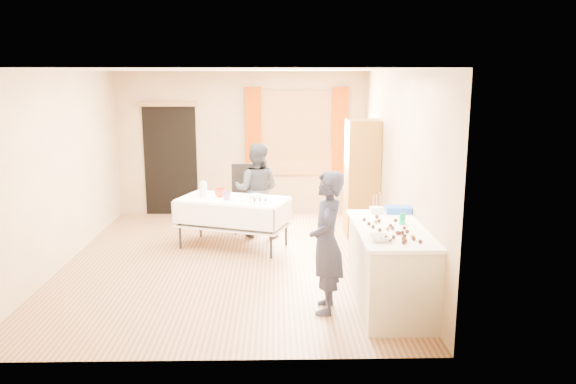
{
  "coord_description": "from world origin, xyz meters",
  "views": [
    {
      "loc": [
        0.64,
        -7.44,
        2.55
      ],
      "look_at": [
        0.79,
        0.0,
        0.98
      ],
      "focal_mm": 35.0,
      "sensor_mm": 36.0,
      "label": 1
    }
  ],
  "objects_px": {
    "party_table": "(233,218)",
    "chair": "(247,211)",
    "woman": "(257,190)",
    "counter": "(390,267)",
    "cabinet": "(362,178)",
    "girl": "(327,243)"
  },
  "relations": [
    {
      "from": "counter",
      "to": "party_table",
      "type": "relative_size",
      "value": 0.93
    },
    {
      "from": "counter",
      "to": "woman",
      "type": "xyz_separation_m",
      "value": [
        -1.57,
        2.81,
        0.3
      ]
    },
    {
      "from": "cabinet",
      "to": "woman",
      "type": "bearing_deg",
      "value": -178.37
    },
    {
      "from": "party_table",
      "to": "chair",
      "type": "distance_m",
      "value": 0.93
    },
    {
      "from": "chair",
      "to": "cabinet",
      "type": "bearing_deg",
      "value": -16.0
    },
    {
      "from": "counter",
      "to": "woman",
      "type": "relative_size",
      "value": 1.1
    },
    {
      "from": "chair",
      "to": "woman",
      "type": "distance_m",
      "value": 0.56
    },
    {
      "from": "woman",
      "to": "chair",
      "type": "bearing_deg",
      "value": -50.83
    },
    {
      "from": "counter",
      "to": "party_table",
      "type": "bearing_deg",
      "value": 130.66
    },
    {
      "from": "girl",
      "to": "woman",
      "type": "bearing_deg",
      "value": -157.92
    },
    {
      "from": "cabinet",
      "to": "chair",
      "type": "relative_size",
      "value": 1.69
    },
    {
      "from": "chair",
      "to": "party_table",
      "type": "bearing_deg",
      "value": -107.05
    },
    {
      "from": "chair",
      "to": "woman",
      "type": "xyz_separation_m",
      "value": [
        0.18,
        -0.32,
        0.42
      ]
    },
    {
      "from": "party_table",
      "to": "chair",
      "type": "relative_size",
      "value": 1.62
    },
    {
      "from": "party_table",
      "to": "woman",
      "type": "distance_m",
      "value": 0.74
    },
    {
      "from": "party_table",
      "to": "girl",
      "type": "distance_m",
      "value": 2.64
    },
    {
      "from": "counter",
      "to": "chair",
      "type": "distance_m",
      "value": 3.58
    },
    {
      "from": "cabinet",
      "to": "woman",
      "type": "distance_m",
      "value": 1.68
    },
    {
      "from": "party_table",
      "to": "chair",
      "type": "bearing_deg",
      "value": 100.2
    },
    {
      "from": "counter",
      "to": "girl",
      "type": "xyz_separation_m",
      "value": [
        -0.72,
        -0.12,
        0.32
      ]
    },
    {
      "from": "girl",
      "to": "woman",
      "type": "distance_m",
      "value": 3.04
    },
    {
      "from": "counter",
      "to": "girl",
      "type": "height_order",
      "value": "girl"
    }
  ]
}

